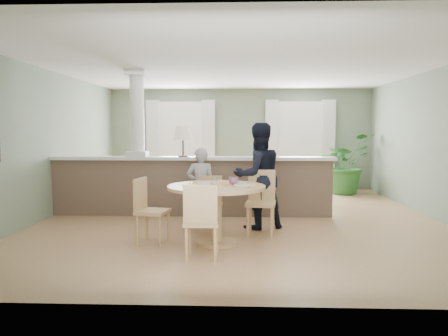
{
  "coord_description": "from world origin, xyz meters",
  "views": [
    {
      "loc": [
        0.02,
        -7.86,
        1.61
      ],
      "look_at": [
        -0.24,
        -1.0,
        1.01
      ],
      "focal_mm": 35.0,
      "sensor_mm": 36.0,
      "label": 1
    }
  ],
  "objects_px": {
    "chair_far_boy": "(210,200)",
    "child_person": "(201,187)",
    "man_person": "(258,176)",
    "sofa": "(224,183)",
    "chair_far_man": "(261,199)",
    "houseplant": "(345,164)",
    "chair_near": "(201,218)",
    "dining_table": "(217,197)",
    "chair_side": "(148,207)"
  },
  "relations": [
    {
      "from": "chair_far_boy",
      "to": "child_person",
      "type": "distance_m",
      "value": 0.4
    },
    {
      "from": "child_person",
      "to": "man_person",
      "type": "distance_m",
      "value": 0.99
    },
    {
      "from": "sofa",
      "to": "chair_far_man",
      "type": "height_order",
      "value": "chair_far_man"
    },
    {
      "from": "sofa",
      "to": "man_person",
      "type": "height_order",
      "value": "man_person"
    },
    {
      "from": "sofa",
      "to": "child_person",
      "type": "bearing_deg",
      "value": -106.31
    },
    {
      "from": "sofa",
      "to": "child_person",
      "type": "height_order",
      "value": "child_person"
    },
    {
      "from": "houseplant",
      "to": "chair_near",
      "type": "xyz_separation_m",
      "value": [
        -3.1,
        -5.8,
        -0.23
      ]
    },
    {
      "from": "chair_far_man",
      "to": "man_person",
      "type": "relative_size",
      "value": 0.57
    },
    {
      "from": "sofa",
      "to": "dining_table",
      "type": "xyz_separation_m",
      "value": [
        0.04,
        -3.62,
        0.23
      ]
    },
    {
      "from": "chair_far_man",
      "to": "chair_near",
      "type": "bearing_deg",
      "value": -111.3
    },
    {
      "from": "dining_table",
      "to": "chair_far_boy",
      "type": "relative_size",
      "value": 1.59
    },
    {
      "from": "chair_far_man",
      "to": "chair_near",
      "type": "height_order",
      "value": "chair_far_man"
    },
    {
      "from": "dining_table",
      "to": "sofa",
      "type": "bearing_deg",
      "value": 90.62
    },
    {
      "from": "dining_table",
      "to": "child_person",
      "type": "relative_size",
      "value": 1.04
    },
    {
      "from": "chair_far_man",
      "to": "chair_far_boy",
      "type": "bearing_deg",
      "value": 174.57
    },
    {
      "from": "chair_near",
      "to": "man_person",
      "type": "xyz_separation_m",
      "value": [
        0.77,
        1.81,
        0.33
      ]
    },
    {
      "from": "chair_far_man",
      "to": "dining_table",
      "type": "bearing_deg",
      "value": -126.72
    },
    {
      "from": "dining_table",
      "to": "chair_far_man",
      "type": "bearing_deg",
      "value": 46.0
    },
    {
      "from": "chair_side",
      "to": "man_person",
      "type": "xyz_separation_m",
      "value": [
        1.6,
        0.98,
        0.35
      ]
    },
    {
      "from": "houseplant",
      "to": "chair_far_man",
      "type": "relative_size",
      "value": 1.53
    },
    {
      "from": "sofa",
      "to": "houseplant",
      "type": "height_order",
      "value": "houseplant"
    },
    {
      "from": "sofa",
      "to": "child_person",
      "type": "xyz_separation_m",
      "value": [
        -0.3,
        -2.45,
        0.23
      ]
    },
    {
      "from": "sofa",
      "to": "chair_far_boy",
      "type": "relative_size",
      "value": 3.4
    },
    {
      "from": "chair_far_boy",
      "to": "child_person",
      "type": "xyz_separation_m",
      "value": [
        -0.17,
        0.31,
        0.18
      ]
    },
    {
      "from": "sofa",
      "to": "houseplant",
      "type": "relative_size",
      "value": 1.96
    },
    {
      "from": "chair_far_man",
      "to": "man_person",
      "type": "height_order",
      "value": "man_person"
    },
    {
      "from": "child_person",
      "to": "chair_far_boy",
      "type": "bearing_deg",
      "value": 118.28
    },
    {
      "from": "chair_far_man",
      "to": "child_person",
      "type": "height_order",
      "value": "child_person"
    },
    {
      "from": "houseplant",
      "to": "chair_side",
      "type": "bearing_deg",
      "value": -128.33
    },
    {
      "from": "chair_side",
      "to": "child_person",
      "type": "bearing_deg",
      "value": -18.58
    },
    {
      "from": "chair_far_man",
      "to": "sofa",
      "type": "bearing_deg",
      "value": 110.45
    },
    {
      "from": "houseplant",
      "to": "child_person",
      "type": "distance_m",
      "value": 5.06
    },
    {
      "from": "chair_side",
      "to": "chair_near",
      "type": "bearing_deg",
      "value": -123.52
    },
    {
      "from": "chair_side",
      "to": "child_person",
      "type": "height_order",
      "value": "child_person"
    },
    {
      "from": "chair_far_boy",
      "to": "houseplant",
      "type": "bearing_deg",
      "value": 57.44
    },
    {
      "from": "chair_side",
      "to": "dining_table",
      "type": "bearing_deg",
      "value": -80.82
    },
    {
      "from": "dining_table",
      "to": "child_person",
      "type": "height_order",
      "value": "child_person"
    },
    {
      "from": "child_person",
      "to": "chair_far_man",
      "type": "bearing_deg",
      "value": 152.85
    },
    {
      "from": "chair_far_man",
      "to": "chair_near",
      "type": "xyz_separation_m",
      "value": [
        -0.8,
        -1.47,
        -0.02
      ]
    },
    {
      "from": "houseplant",
      "to": "chair_far_man",
      "type": "distance_m",
      "value": 4.91
    },
    {
      "from": "dining_table",
      "to": "chair_side",
      "type": "height_order",
      "value": "dining_table"
    },
    {
      "from": "houseplant",
      "to": "man_person",
      "type": "distance_m",
      "value": 4.63
    },
    {
      "from": "chair_side",
      "to": "man_person",
      "type": "relative_size",
      "value": 0.54
    },
    {
      "from": "houseplant",
      "to": "man_person",
      "type": "bearing_deg",
      "value": -120.26
    },
    {
      "from": "chair_side",
      "to": "sofa",
      "type": "bearing_deg",
      "value": -3.48
    },
    {
      "from": "sofa",
      "to": "chair_far_boy",
      "type": "distance_m",
      "value": 2.77
    },
    {
      "from": "sofa",
      "to": "chair_far_boy",
      "type": "height_order",
      "value": "chair_far_boy"
    },
    {
      "from": "chair_far_man",
      "to": "man_person",
      "type": "xyz_separation_m",
      "value": [
        -0.03,
        0.34,
        0.32
      ]
    },
    {
      "from": "chair_near",
      "to": "child_person",
      "type": "height_order",
      "value": "child_person"
    },
    {
      "from": "chair_side",
      "to": "chair_far_man",
      "type": "bearing_deg",
      "value": -57.41
    }
  ]
}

